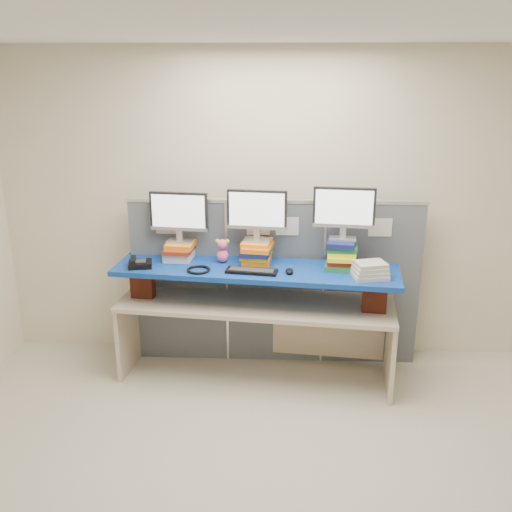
{
  "coord_description": "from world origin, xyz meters",
  "views": [
    {
      "loc": [
        0.04,
        -3.02,
        2.61
      ],
      "look_at": [
        -0.16,
        1.47,
        1.12
      ],
      "focal_mm": 40.0,
      "sensor_mm": 36.0,
      "label": 1
    }
  ],
  "objects_px": {
    "monitor_center": "(257,212)",
    "monitor_right": "(344,210)",
    "blue_board": "(256,270)",
    "keyboard": "(252,271)",
    "monitor_left": "(179,214)",
    "desk_phone": "(139,263)",
    "desk": "(256,317)"
  },
  "relations": [
    {
      "from": "keyboard",
      "to": "desk",
      "type": "bearing_deg",
      "value": 84.89
    },
    {
      "from": "monitor_right",
      "to": "desk_phone",
      "type": "xyz_separation_m",
      "value": [
        -1.69,
        -0.07,
        -0.46
      ]
    },
    {
      "from": "desk",
      "to": "keyboard",
      "type": "xyz_separation_m",
      "value": [
        -0.03,
        -0.13,
        0.46
      ]
    },
    {
      "from": "monitor_right",
      "to": "desk_phone",
      "type": "height_order",
      "value": "monitor_right"
    },
    {
      "from": "monitor_center",
      "to": "desk",
      "type": "bearing_deg",
      "value": -84.79
    },
    {
      "from": "monitor_right",
      "to": "desk",
      "type": "bearing_deg",
      "value": -170.45
    },
    {
      "from": "blue_board",
      "to": "desk_phone",
      "type": "relative_size",
      "value": 10.74
    },
    {
      "from": "monitor_center",
      "to": "monitor_left",
      "type": "bearing_deg",
      "value": -180.0
    },
    {
      "from": "monitor_right",
      "to": "monitor_center",
      "type": "bearing_deg",
      "value": 180.0
    },
    {
      "from": "desk",
      "to": "monitor_center",
      "type": "relative_size",
      "value": 4.78
    },
    {
      "from": "monitor_left",
      "to": "monitor_center",
      "type": "distance_m",
      "value": 0.67
    },
    {
      "from": "desk",
      "to": "monitor_right",
      "type": "bearing_deg",
      "value": 9.55
    },
    {
      "from": "blue_board",
      "to": "monitor_center",
      "type": "bearing_deg",
      "value": 95.21
    },
    {
      "from": "desk_phone",
      "to": "keyboard",
      "type": "bearing_deg",
      "value": -17.93
    },
    {
      "from": "desk",
      "to": "blue_board",
      "type": "xyz_separation_m",
      "value": [
        -0.0,
        0.0,
        0.43
      ]
    },
    {
      "from": "monitor_center",
      "to": "keyboard",
      "type": "relative_size",
      "value": 1.15
    },
    {
      "from": "monitor_left",
      "to": "monitor_center",
      "type": "bearing_deg",
      "value": 0.0
    },
    {
      "from": "monitor_left",
      "to": "keyboard",
      "type": "distance_m",
      "value": 0.81
    },
    {
      "from": "desk_phone",
      "to": "monitor_left",
      "type": "bearing_deg",
      "value": 23.72
    },
    {
      "from": "monitor_left",
      "to": "monitor_right",
      "type": "bearing_deg",
      "value": 0.0
    },
    {
      "from": "monitor_left",
      "to": "monitor_right",
      "type": "distance_m",
      "value": 1.39
    },
    {
      "from": "desk_phone",
      "to": "blue_board",
      "type": "bearing_deg",
      "value": -10.3
    },
    {
      "from": "monitor_right",
      "to": "desk_phone",
      "type": "distance_m",
      "value": 1.75
    },
    {
      "from": "blue_board",
      "to": "keyboard",
      "type": "height_order",
      "value": "keyboard"
    },
    {
      "from": "blue_board",
      "to": "monitor_center",
      "type": "distance_m",
      "value": 0.48
    },
    {
      "from": "blue_board",
      "to": "desk_phone",
      "type": "height_order",
      "value": "desk_phone"
    },
    {
      "from": "desk_phone",
      "to": "monitor_center",
      "type": "bearing_deg",
      "value": -3.41
    },
    {
      "from": "monitor_center",
      "to": "desk_phone",
      "type": "xyz_separation_m",
      "value": [
        -0.98,
        -0.15,
        -0.41
      ]
    },
    {
      "from": "monitor_center",
      "to": "monitor_right",
      "type": "xyz_separation_m",
      "value": [
        0.71,
        -0.08,
        0.05
      ]
    },
    {
      "from": "monitor_center",
      "to": "keyboard",
      "type": "bearing_deg",
      "value": -91.15
    },
    {
      "from": "monitor_left",
      "to": "desk_phone",
      "type": "relative_size",
      "value": 2.27
    },
    {
      "from": "desk",
      "to": "monitor_right",
      "type": "distance_m",
      "value": 1.18
    }
  ]
}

